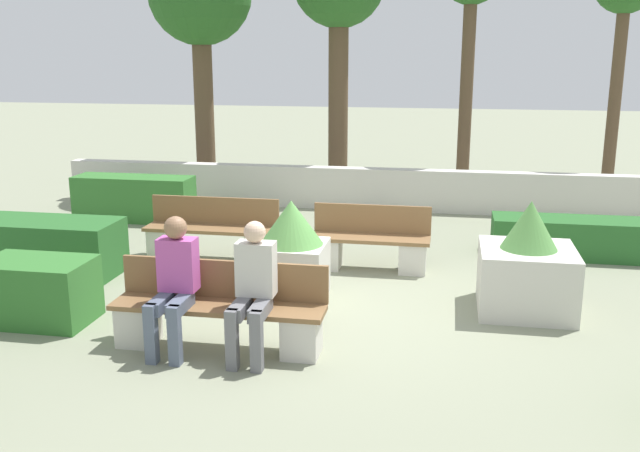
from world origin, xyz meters
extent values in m
plane|color=gray|center=(0.00, 0.00, 0.00)|extent=(60.00, 60.00, 0.00)
cube|color=beige|center=(0.00, 5.56, 0.39)|extent=(12.64, 0.30, 0.79)
cube|color=brown|center=(-1.05, -1.24, 0.44)|extent=(2.19, 0.44, 0.05)
cube|color=brown|center=(-1.05, -1.00, 0.67)|extent=(2.19, 0.04, 0.40)
cube|color=beige|center=(-1.92, -1.24, 0.21)|extent=(0.36, 0.40, 0.42)
cube|color=beige|center=(-0.19, -1.24, 0.21)|extent=(0.36, 0.40, 0.42)
cube|color=brown|center=(-2.17, 1.83, 0.44)|extent=(1.93, 0.44, 0.05)
cube|color=brown|center=(-2.17, 2.07, 0.67)|extent=(1.93, 0.04, 0.40)
cube|color=beige|center=(-2.90, 1.83, 0.21)|extent=(0.36, 0.40, 0.42)
cube|color=beige|center=(-1.43, 1.83, 0.21)|extent=(0.36, 0.40, 0.42)
cube|color=brown|center=(0.16, 1.71, 0.44)|extent=(1.64, 0.44, 0.05)
cube|color=brown|center=(0.16, 1.96, 0.67)|extent=(1.64, 0.04, 0.40)
cube|color=beige|center=(-0.43, 1.71, 0.21)|extent=(0.36, 0.40, 0.42)
cube|color=beige|center=(0.75, 1.71, 0.21)|extent=(0.36, 0.40, 0.42)
cube|color=slate|center=(-0.75, -1.45, 0.53)|extent=(0.14, 0.46, 0.13)
cube|color=slate|center=(-0.55, -1.45, 0.53)|extent=(0.14, 0.46, 0.13)
cube|color=slate|center=(-0.77, -1.68, 0.30)|extent=(0.11, 0.11, 0.60)
cube|color=slate|center=(-0.53, -1.68, 0.30)|extent=(0.11, 0.11, 0.60)
cube|color=beige|center=(-0.65, -1.21, 0.87)|extent=(0.38, 0.22, 0.54)
sphere|color=beige|center=(-0.65, -1.23, 1.25)|extent=(0.22, 0.22, 0.22)
cube|color=#515B70|center=(-1.56, -1.45, 0.53)|extent=(0.14, 0.46, 0.13)
cube|color=#515B70|center=(-1.36, -1.45, 0.53)|extent=(0.14, 0.46, 0.13)
cube|color=#515B70|center=(-1.58, -1.68, 0.30)|extent=(0.11, 0.11, 0.60)
cube|color=#515B70|center=(-1.34, -1.68, 0.30)|extent=(0.11, 0.11, 0.60)
cube|color=#B74C9E|center=(-1.46, -1.21, 0.87)|extent=(0.38, 0.22, 0.54)
sphere|color=#936B4C|center=(-1.46, -1.23, 1.25)|extent=(0.23, 0.23, 0.23)
cube|color=#286028|center=(2.96, 2.90, 0.28)|extent=(2.18, 0.70, 0.57)
cube|color=#33702D|center=(-3.27, -0.86, 0.36)|extent=(1.20, 0.75, 0.71)
cube|color=#286028|center=(-4.17, 0.78, 0.37)|extent=(2.04, 0.86, 0.74)
cube|color=#33702D|center=(-4.30, 3.91, 0.40)|extent=(2.11, 0.64, 0.79)
cube|color=beige|center=(-0.64, 0.37, 0.35)|extent=(0.82, 0.82, 0.70)
cone|color=#569347|center=(-0.64, 0.37, 0.96)|extent=(0.77, 0.77, 0.53)
cube|color=beige|center=(2.13, 0.46, 0.38)|extent=(1.08, 1.08, 0.75)
cone|color=#569347|center=(2.13, 0.46, 1.03)|extent=(0.64, 0.64, 0.56)
cylinder|color=brown|center=(-3.90, 6.67, 1.76)|extent=(0.40, 0.40, 3.51)
cylinder|color=brown|center=(-1.12, 7.02, 1.90)|extent=(0.41, 0.41, 3.80)
cylinder|color=brown|center=(1.47, 7.10, 2.04)|extent=(0.26, 0.26, 4.09)
cylinder|color=brown|center=(4.35, 7.27, 1.95)|extent=(0.24, 0.24, 3.90)
camera|label=1|loc=(1.17, -7.71, 2.97)|focal=40.00mm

